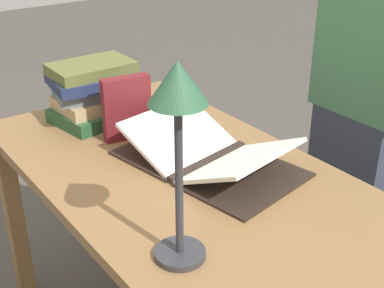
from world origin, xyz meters
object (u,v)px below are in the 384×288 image
book_stack_tall (93,92)px  open_book (208,155)px  reading_lamp (178,115)px  coffee_mug (184,118)px  book_standing_upright (127,108)px  person_reader (365,102)px

book_stack_tall → open_book: bearing=-167.0°
book_stack_tall → reading_lamp: (-0.82, 0.21, 0.25)m
open_book → coffee_mug: size_ratio=5.24×
open_book → book_stack_tall: (0.51, 0.12, 0.07)m
book_standing_upright → person_reader: (-0.37, -0.76, -0.04)m
reading_lamp → coffee_mug: reading_lamp is taller
book_stack_tall → book_standing_upright: size_ratio=1.44×
book_stack_tall → book_standing_upright: 0.20m
reading_lamp → person_reader: (0.25, -0.99, -0.29)m
book_standing_upright → coffee_mug: (-0.06, -0.19, -0.06)m
coffee_mug → book_stack_tall: bearing=37.9°
book_stack_tall → coffee_mug: size_ratio=2.68×
open_book → reading_lamp: (-0.31, 0.32, 0.32)m
open_book → coffee_mug: (0.25, -0.09, 0.01)m
reading_lamp → open_book: bearing=-46.1°
open_book → book_standing_upright: book_standing_upright is taller
book_stack_tall → book_standing_upright: (-0.20, -0.02, 0.00)m
open_book → person_reader: bearing=-105.2°
open_book → book_stack_tall: size_ratio=1.95×
coffee_mug → person_reader: person_reader is taller
book_standing_upright → reading_lamp: size_ratio=0.46×
book_standing_upright → coffee_mug: size_ratio=1.86×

